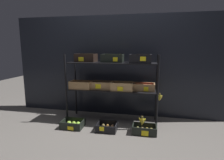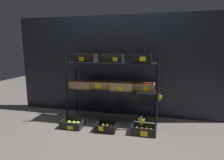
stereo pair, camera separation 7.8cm
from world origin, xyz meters
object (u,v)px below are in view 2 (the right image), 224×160
crate_ground_apple_green (73,124)px  crate_ground_center_kiwi (144,131)px  display_rack (112,76)px  banana_bunch_loose (141,122)px  crate_ground_kiwi (106,127)px

crate_ground_apple_green → crate_ground_center_kiwi: bearing=1.1°
display_rack → crate_ground_apple_green: 0.99m
crate_ground_apple_green → crate_ground_center_kiwi: (1.12, 0.02, 0.00)m
banana_bunch_loose → display_rack: bearing=145.0°
crate_ground_apple_green → crate_ground_kiwi: (0.55, 0.01, -0.00)m
display_rack → crate_ground_center_kiwi: display_rack is taller
crate_ground_kiwi → banana_bunch_loose: bearing=1.2°
crate_ground_center_kiwi → banana_bunch_loose: banana_bunch_loose is taller
display_rack → crate_ground_apple_green: size_ratio=4.68×
crate_ground_apple_green → banana_bunch_loose: (1.08, 0.02, 0.14)m
crate_ground_kiwi → banana_bunch_loose: size_ratio=2.20×
crate_ground_apple_green → crate_ground_center_kiwi: size_ratio=0.95×
crate_ground_apple_green → banana_bunch_loose: size_ratio=2.44×
crate_ground_apple_green → crate_ground_kiwi: bearing=0.9°
crate_ground_apple_green → banana_bunch_loose: bearing=1.1°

